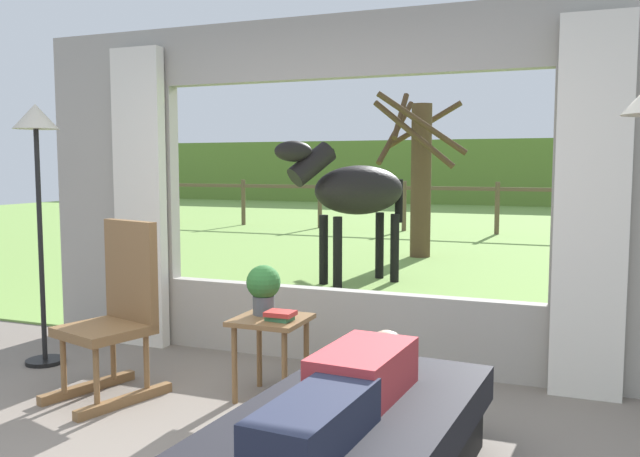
{
  "coord_description": "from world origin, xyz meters",
  "views": [
    {
      "loc": [
        1.63,
        -2.33,
        1.48
      ],
      "look_at": [
        0.0,
        1.8,
        1.05
      ],
      "focal_mm": 37.24,
      "sensor_mm": 36.0,
      "label": 1
    }
  ],
  "objects_px": {
    "rocking_chair": "(118,311)",
    "side_table": "(271,332)",
    "pasture_tree": "(419,171)",
    "floor_lamp_left": "(37,155)",
    "horse": "(354,191)",
    "recliner_sofa": "(353,449)",
    "potted_plant": "(264,286)",
    "reclining_person": "(349,386)",
    "book_stack": "(280,315)"
  },
  "relations": [
    {
      "from": "potted_plant",
      "to": "horse",
      "type": "height_order",
      "value": "horse"
    },
    {
      "from": "potted_plant",
      "to": "floor_lamp_left",
      "type": "bearing_deg",
      "value": -179.65
    },
    {
      "from": "reclining_person",
      "to": "pasture_tree",
      "type": "relative_size",
      "value": 0.55
    },
    {
      "from": "side_table",
      "to": "floor_lamp_left",
      "type": "height_order",
      "value": "floor_lamp_left"
    },
    {
      "from": "side_table",
      "to": "book_stack",
      "type": "distance_m",
      "value": 0.16
    },
    {
      "from": "reclining_person",
      "to": "horse",
      "type": "bearing_deg",
      "value": 112.42
    },
    {
      "from": "rocking_chair",
      "to": "floor_lamp_left",
      "type": "bearing_deg",
      "value": 176.98
    },
    {
      "from": "floor_lamp_left",
      "to": "pasture_tree",
      "type": "relative_size",
      "value": 0.73
    },
    {
      "from": "side_table",
      "to": "floor_lamp_left",
      "type": "distance_m",
      "value": 2.2
    },
    {
      "from": "potted_plant",
      "to": "floor_lamp_left",
      "type": "height_order",
      "value": "floor_lamp_left"
    },
    {
      "from": "recliner_sofa",
      "to": "horse",
      "type": "xyz_separation_m",
      "value": [
        -1.67,
        4.96,
        0.94
      ]
    },
    {
      "from": "recliner_sofa",
      "to": "book_stack",
      "type": "xyz_separation_m",
      "value": [
        -0.8,
        0.95,
        0.33
      ]
    },
    {
      "from": "recliner_sofa",
      "to": "book_stack",
      "type": "bearing_deg",
      "value": 133.89
    },
    {
      "from": "recliner_sofa",
      "to": "horse",
      "type": "relative_size",
      "value": 1.02
    },
    {
      "from": "rocking_chair",
      "to": "recliner_sofa",
      "type": "bearing_deg",
      "value": -4.32
    },
    {
      "from": "rocking_chair",
      "to": "potted_plant",
      "type": "bearing_deg",
      "value": 39.52
    },
    {
      "from": "pasture_tree",
      "to": "rocking_chair",
      "type": "bearing_deg",
      "value": -92.92
    },
    {
      "from": "book_stack",
      "to": "side_table",
      "type": "bearing_deg",
      "value": 148.18
    },
    {
      "from": "potted_plant",
      "to": "pasture_tree",
      "type": "distance_m",
      "value": 6.59
    },
    {
      "from": "floor_lamp_left",
      "to": "pasture_tree",
      "type": "bearing_deg",
      "value": 78.72
    },
    {
      "from": "recliner_sofa",
      "to": "pasture_tree",
      "type": "bearing_deg",
      "value": 105.02
    },
    {
      "from": "rocking_chair",
      "to": "pasture_tree",
      "type": "height_order",
      "value": "pasture_tree"
    },
    {
      "from": "horse",
      "to": "side_table",
      "type": "bearing_deg",
      "value": 138.95
    },
    {
      "from": "side_table",
      "to": "horse",
      "type": "xyz_separation_m",
      "value": [
        -0.78,
        3.96,
        0.73
      ]
    },
    {
      "from": "book_stack",
      "to": "horse",
      "type": "xyz_separation_m",
      "value": [
        -0.87,
        4.01,
        0.6
      ]
    },
    {
      "from": "book_stack",
      "to": "horse",
      "type": "height_order",
      "value": "horse"
    },
    {
      "from": "reclining_person",
      "to": "floor_lamp_left",
      "type": "xyz_separation_m",
      "value": [
        -2.78,
        1.11,
        1.02
      ]
    },
    {
      "from": "side_table",
      "to": "potted_plant",
      "type": "xyz_separation_m",
      "value": [
        -0.08,
        0.06,
        0.28
      ]
    },
    {
      "from": "recliner_sofa",
      "to": "reclining_person",
      "type": "height_order",
      "value": "reclining_person"
    },
    {
      "from": "reclining_person",
      "to": "potted_plant",
      "type": "relative_size",
      "value": 4.49
    },
    {
      "from": "reclining_person",
      "to": "book_stack",
      "type": "xyz_separation_m",
      "value": [
        -0.8,
        1.0,
        0.03
      ]
    },
    {
      "from": "rocking_chair",
      "to": "side_table",
      "type": "relative_size",
      "value": 2.15
    },
    {
      "from": "horse",
      "to": "pasture_tree",
      "type": "distance_m",
      "value": 2.66
    },
    {
      "from": "rocking_chair",
      "to": "pasture_tree",
      "type": "bearing_deg",
      "value": 104.03
    },
    {
      "from": "floor_lamp_left",
      "to": "horse",
      "type": "height_order",
      "value": "floor_lamp_left"
    },
    {
      "from": "book_stack",
      "to": "pasture_tree",
      "type": "bearing_deg",
      "value": 95.83
    },
    {
      "from": "rocking_chair",
      "to": "floor_lamp_left",
      "type": "distance_m",
      "value": 1.43
    },
    {
      "from": "reclining_person",
      "to": "rocking_chair",
      "type": "bearing_deg",
      "value": 161.43
    },
    {
      "from": "floor_lamp_left",
      "to": "horse",
      "type": "distance_m",
      "value": 4.08
    },
    {
      "from": "recliner_sofa",
      "to": "potted_plant",
      "type": "bearing_deg",
      "value": 136.12
    },
    {
      "from": "recliner_sofa",
      "to": "side_table",
      "type": "height_order",
      "value": "side_table"
    },
    {
      "from": "rocking_chair",
      "to": "side_table",
      "type": "distance_m",
      "value": 0.99
    },
    {
      "from": "floor_lamp_left",
      "to": "horse",
      "type": "xyz_separation_m",
      "value": [
        1.12,
        3.91,
        -0.39
      ]
    },
    {
      "from": "rocking_chair",
      "to": "book_stack",
      "type": "height_order",
      "value": "rocking_chair"
    },
    {
      "from": "potted_plant",
      "to": "pasture_tree",
      "type": "xyz_separation_m",
      "value": [
        -0.51,
        6.54,
        0.68
      ]
    },
    {
      "from": "potted_plant",
      "to": "side_table",
      "type": "bearing_deg",
      "value": -36.87
    },
    {
      "from": "reclining_person",
      "to": "rocking_chair",
      "type": "distance_m",
      "value": 1.98
    },
    {
      "from": "recliner_sofa",
      "to": "reclining_person",
      "type": "bearing_deg",
      "value": -85.96
    },
    {
      "from": "reclining_person",
      "to": "book_stack",
      "type": "distance_m",
      "value": 1.28
    },
    {
      "from": "rocking_chair",
      "to": "floor_lamp_left",
      "type": "height_order",
      "value": "floor_lamp_left"
    }
  ]
}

